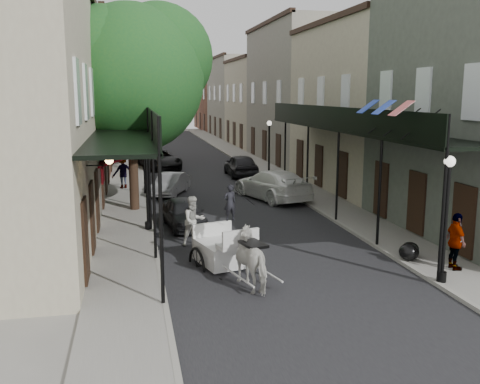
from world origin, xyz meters
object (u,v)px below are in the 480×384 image
car_left_far (160,159)px  pedestrian_sidewalk_right (456,241)px  tree_far (135,89)px  car_left_near (184,213)px  car_right_near (272,185)px  lamppost_right_far (269,148)px  lamppost_left (147,182)px  car_right_far (241,165)px  tree_near (139,73)px  pedestrian_walking (194,221)px  pedestrian_sidewalk_left (123,171)px  lamppost_right_near (446,218)px  carriage (218,230)px  horse (255,259)px  car_left_mid (170,184)px

car_left_far → pedestrian_sidewalk_right: bearing=-84.4°
pedestrian_sidewalk_right → tree_far: bearing=25.7°
tree_far → car_left_far: (1.65, 0.30, -5.12)m
car_left_near → car_right_near: size_ratio=0.67×
lamppost_right_far → car_left_near: size_ratio=1.02×
lamppost_left → car_right_far: bearing=64.0°
tree_near → lamppost_left: 6.10m
lamppost_right_far → pedestrian_walking: size_ratio=2.01×
lamppost_right_far → car_right_far: bearing=130.4°
car_left_near → car_right_near: bearing=38.5°
pedestrian_sidewalk_left → car_left_far: 8.87m
lamppost_left → tree_far: bearing=90.5°
car_left_far → car_right_near: size_ratio=0.96×
lamppost_left → car_left_far: bearing=85.4°
pedestrian_sidewalk_left → car_right_far: size_ratio=0.45×
lamppost_right_near → carriage: size_ratio=1.33×
pedestrian_walking → car_left_near: (-0.09, 2.73, -0.30)m
horse → pedestrian_walking: bearing=-90.4°
tree_near → lamppost_right_far: (8.30, 7.82, -4.44)m
lamppost_right_near → horse: 5.61m
tree_near → lamppost_left: tree_near is taller
carriage → pedestrian_walking: (-0.55, 2.18, -0.16)m
lamppost_right_near → car_right_far: (-1.50, 21.76, -1.29)m
pedestrian_sidewalk_left → car_right_near: size_ratio=0.37×
tree_far → pedestrian_sidewalk_left: bearing=-96.7°
pedestrian_walking → tree_far: bearing=72.9°
lamppost_right_far → car_right_far: lamppost_right_far is taller
tree_near → car_right_near: (6.80, 1.42, -5.70)m
lamppost_right_near → car_left_far: lamppost_right_near is taller
horse → car_right_far: (3.89, 20.76, -0.08)m
lamppost_left → car_left_far: lamppost_left is taller
car_left_mid → car_right_far: (5.20, 5.76, 0.16)m
car_left_far → pedestrian_sidewalk_left: bearing=-118.3°
tree_near → lamppost_right_near: size_ratio=2.60×
pedestrian_walking → car_right_far: bearing=50.4°
lamppost_right_far → car_right_near: bearing=-103.2°
lamppost_left → car_left_mid: lamppost_left is taller
tree_far → pedestrian_sidewalk_left: 9.49m
tree_far → car_left_near: size_ratio=2.36×
tree_near → lamppost_right_far: bearing=43.3°
pedestrian_sidewalk_left → car_right_far: 8.67m
tree_near → lamppost_right_far: size_ratio=2.60×
car_left_far → tree_far: bearing=179.1°
tree_far → carriage: size_ratio=3.08×
pedestrian_walking → pedestrian_sidewalk_left: 12.59m
tree_near → car_left_near: size_ratio=2.64×
car_left_far → lamppost_right_near: bearing=-87.0°
horse → car_right_far: 21.12m
horse → car_left_mid: (-1.31, 15.00, -0.24)m
car_left_mid → car_left_near: bearing=-68.0°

